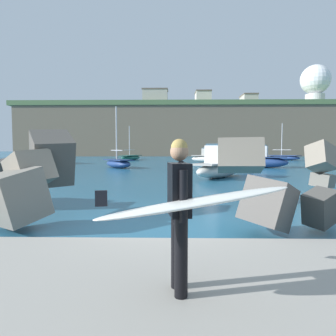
{
  "coord_description": "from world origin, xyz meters",
  "views": [
    {
      "loc": [
        0.39,
        -7.32,
        1.9
      ],
      "look_at": [
        0.22,
        0.5,
        1.4
      ],
      "focal_mm": 32.22,
      "sensor_mm": 36.0,
      "label": 1
    }
  ],
  "objects_px": {
    "boat_far_centre": "(284,157)",
    "mooring_buoy_inner": "(265,160)",
    "radar_dome": "(315,82)",
    "mooring_buoy_middle": "(219,170)",
    "boat_far_left": "(118,163)",
    "station_building_west": "(249,102)",
    "surfer_with_board": "(184,205)",
    "boat_far_right": "(219,167)",
    "boat_near_centre": "(55,158)",
    "boat_mid_left": "(263,160)",
    "station_building_central": "(203,101)",
    "station_building_east": "(155,98)",
    "boat_near_right": "(131,157)",
    "boat_mid_centre": "(211,158)"
  },
  "relations": [
    {
      "from": "boat_far_centre",
      "to": "mooring_buoy_inner",
      "type": "xyz_separation_m",
      "value": [
        -5.14,
        -6.88,
        -0.24
      ]
    },
    {
      "from": "radar_dome",
      "to": "boat_far_centre",
      "type": "bearing_deg",
      "value": -120.7
    },
    {
      "from": "mooring_buoy_middle",
      "to": "boat_far_left",
      "type": "bearing_deg",
      "value": 147.91
    },
    {
      "from": "mooring_buoy_inner",
      "to": "station_building_west",
      "type": "xyz_separation_m",
      "value": [
        8.99,
        47.34,
        15.56
      ]
    },
    {
      "from": "surfer_with_board",
      "to": "boat_far_right",
      "type": "bearing_deg",
      "value": 80.19
    },
    {
      "from": "boat_near_centre",
      "to": "mooring_buoy_middle",
      "type": "xyz_separation_m",
      "value": [
        18.49,
        -13.48,
        -0.46
      ]
    },
    {
      "from": "boat_mid_left",
      "to": "mooring_buoy_inner",
      "type": "xyz_separation_m",
      "value": [
        4.11,
        13.07,
        -0.53
      ]
    },
    {
      "from": "boat_far_right",
      "to": "station_building_central",
      "type": "bearing_deg",
      "value": 85.5
    },
    {
      "from": "mooring_buoy_middle",
      "to": "station_building_west",
      "type": "height_order",
      "value": "station_building_west"
    },
    {
      "from": "surfer_with_board",
      "to": "mooring_buoy_middle",
      "type": "bearing_deg",
      "value": 80.58
    },
    {
      "from": "boat_far_centre",
      "to": "station_building_central",
      "type": "height_order",
      "value": "station_building_central"
    },
    {
      "from": "boat_far_centre",
      "to": "station_building_east",
      "type": "bearing_deg",
      "value": 124.45
    },
    {
      "from": "boat_mid_left",
      "to": "boat_far_centre",
      "type": "relative_size",
      "value": 0.83
    },
    {
      "from": "boat_far_left",
      "to": "station_building_central",
      "type": "xyz_separation_m",
      "value": [
        14.43,
        65.51,
        16.17
      ]
    },
    {
      "from": "boat_mid_left",
      "to": "station_building_west",
      "type": "distance_m",
      "value": 63.61
    },
    {
      "from": "boat_mid_left",
      "to": "station_building_west",
      "type": "bearing_deg",
      "value": 77.76
    },
    {
      "from": "station_building_east",
      "to": "mooring_buoy_middle",
      "type": "bearing_deg",
      "value": -81.69
    },
    {
      "from": "boat_far_right",
      "to": "station_building_central",
      "type": "height_order",
      "value": "station_building_central"
    },
    {
      "from": "boat_near_right",
      "to": "boat_far_right",
      "type": "height_order",
      "value": "boat_near_right"
    },
    {
      "from": "radar_dome",
      "to": "station_building_central",
      "type": "distance_m",
      "value": 31.77
    },
    {
      "from": "surfer_with_board",
      "to": "radar_dome",
      "type": "distance_m",
      "value": 92.48
    },
    {
      "from": "boat_far_right",
      "to": "station_building_east",
      "type": "relative_size",
      "value": 0.78
    },
    {
      "from": "mooring_buoy_middle",
      "to": "boat_near_centre",
      "type": "bearing_deg",
      "value": 143.91
    },
    {
      "from": "boat_mid_left",
      "to": "boat_far_left",
      "type": "xyz_separation_m",
      "value": [
        -14.43,
        -0.73,
        -0.26
      ]
    },
    {
      "from": "boat_near_right",
      "to": "mooring_buoy_middle",
      "type": "relative_size",
      "value": 14.1
    },
    {
      "from": "boat_near_centre",
      "to": "station_building_east",
      "type": "distance_m",
      "value": 50.43
    },
    {
      "from": "boat_near_centre",
      "to": "boat_near_right",
      "type": "relative_size",
      "value": 1.02
    },
    {
      "from": "mooring_buoy_middle",
      "to": "mooring_buoy_inner",
      "type": "bearing_deg",
      "value": 64.09
    },
    {
      "from": "radar_dome",
      "to": "station_building_central",
      "type": "height_order",
      "value": "radar_dome"
    },
    {
      "from": "boat_far_left",
      "to": "boat_mid_centre",
      "type": "bearing_deg",
      "value": 46.39
    },
    {
      "from": "boat_near_right",
      "to": "boat_far_centre",
      "type": "distance_m",
      "value": 25.32
    },
    {
      "from": "boat_near_centre",
      "to": "station_building_central",
      "type": "xyz_separation_m",
      "value": [
        23.85,
        57.72,
        15.98
      ]
    },
    {
      "from": "boat_mid_centre",
      "to": "radar_dome",
      "type": "distance_m",
      "value": 59.22
    },
    {
      "from": "boat_near_centre",
      "to": "station_building_west",
      "type": "bearing_deg",
      "value": 55.29
    },
    {
      "from": "boat_near_right",
      "to": "boat_far_centre",
      "type": "height_order",
      "value": "boat_far_centre"
    },
    {
      "from": "boat_mid_left",
      "to": "radar_dome",
      "type": "height_order",
      "value": "radar_dome"
    },
    {
      "from": "boat_near_centre",
      "to": "mooring_buoy_inner",
      "type": "relative_size",
      "value": 14.35
    },
    {
      "from": "boat_mid_left",
      "to": "boat_far_centre",
      "type": "bearing_deg",
      "value": 65.1
    },
    {
      "from": "boat_far_left",
      "to": "mooring_buoy_middle",
      "type": "height_order",
      "value": "boat_far_left"
    },
    {
      "from": "boat_near_right",
      "to": "boat_mid_left",
      "type": "height_order",
      "value": "boat_near_right"
    },
    {
      "from": "boat_near_right",
      "to": "boat_far_left",
      "type": "bearing_deg",
      "value": -85.33
    },
    {
      "from": "boat_far_left",
      "to": "mooring_buoy_middle",
      "type": "relative_size",
      "value": 13.76
    },
    {
      "from": "boat_far_left",
      "to": "station_building_east",
      "type": "height_order",
      "value": "station_building_east"
    },
    {
      "from": "boat_far_left",
      "to": "boat_far_centre",
      "type": "xyz_separation_m",
      "value": [
        23.68,
        20.67,
        -0.03
      ]
    },
    {
      "from": "boat_mid_left",
      "to": "boat_far_left",
      "type": "relative_size",
      "value": 0.83
    },
    {
      "from": "boat_mid_centre",
      "to": "mooring_buoy_inner",
      "type": "relative_size",
      "value": 13.44
    },
    {
      "from": "boat_far_centre",
      "to": "surfer_with_board",
      "type": "bearing_deg",
      "value": -111.01
    },
    {
      "from": "boat_far_right",
      "to": "mooring_buoy_inner",
      "type": "bearing_deg",
      "value": 66.96
    },
    {
      "from": "boat_mid_left",
      "to": "boat_far_right",
      "type": "bearing_deg",
      "value": -119.36
    },
    {
      "from": "boat_mid_left",
      "to": "boat_far_left",
      "type": "distance_m",
      "value": 14.45
    }
  ]
}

